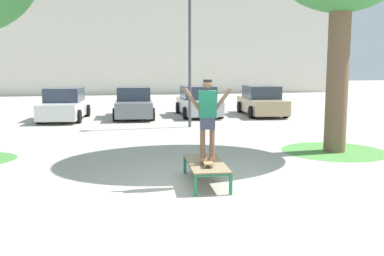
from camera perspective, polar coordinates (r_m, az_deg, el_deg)
The scene contains 11 objects.
ground_plane at distance 9.27m, azimuth 2.56°, elevation -7.75°, with size 120.00×120.00×0.00m, color #B2AA9E.
building_facade at distance 41.26m, azimuth -11.59°, elevation 12.32°, with size 43.11×4.00×11.40m, color silver.
skate_box at distance 9.53m, azimuth 1.78°, elevation -4.73°, with size 0.89×1.95×0.46m.
skateboard at distance 9.31m, azimuth 1.99°, elevation -4.27°, with size 0.30×0.82×0.09m.
skater at distance 9.15m, azimuth 2.01°, elevation 1.83°, with size 1.00×0.32×1.69m.
grass_patch_near_right at distance 13.80m, azimuth 17.87°, elevation -2.86°, with size 3.08×3.08×0.01m, color #519342.
car_white at distance 21.55m, azimuth -16.13°, elevation 2.86°, with size 2.28×4.37×1.50m.
car_grey at distance 21.81m, azimuth -7.52°, elevation 3.17°, with size 2.14×4.31×1.50m.
car_silver at distance 22.37m, azimuth 0.81°, elevation 3.36°, with size 2.03×4.25×1.50m.
car_tan at distance 22.95m, azimuth 8.98°, elevation 3.38°, with size 2.20×4.34×1.50m.
light_post at distance 18.21m, azimuth -0.30°, elevation 12.16°, with size 0.36×0.36×5.83m.
Camera 1 is at (-2.16, -8.66, 2.52)m, focal length 41.30 mm.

